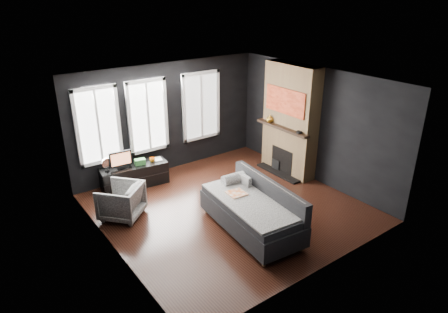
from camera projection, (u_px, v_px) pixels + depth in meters
floor at (229, 208)px, 8.46m from camera, size 5.00×5.00×0.00m
ceiling at (229, 81)px, 7.40m from camera, size 5.00×5.00×0.00m
wall_back at (168, 118)px, 9.78m from camera, size 5.00×0.02×2.70m
wall_left at (107, 182)px, 6.57m from camera, size 0.02×5.00×2.70m
wall_right at (315, 125)px, 9.28m from camera, size 0.02×5.00×2.70m
windows at (149, 79)px, 9.10m from camera, size 4.00×0.16×1.76m
fireplace at (290, 120)px, 9.62m from camera, size 0.70×1.62×2.70m
sofa at (251, 208)px, 7.49m from camera, size 1.31×2.31×0.96m
stripe_pillow at (245, 183)px, 7.99m from camera, size 0.09×0.35×0.35m
armchair at (121, 199)px, 7.98m from camera, size 1.05×1.04×0.79m
media_console at (135, 176)px, 9.28m from camera, size 1.57×0.64×0.53m
monitor at (121, 159)px, 8.95m from camera, size 0.53×0.15×0.46m
desk_fan at (107, 164)px, 8.83m from camera, size 0.25×0.25×0.32m
mug at (152, 159)px, 9.34m from camera, size 0.14×0.11×0.13m
book at (154, 155)px, 9.41m from camera, size 0.17×0.06×0.24m
storage_box at (140, 162)px, 9.20m from camera, size 0.27×0.20×0.13m
mantel_vase at (270, 119)px, 9.83m from camera, size 0.18×0.19×0.18m
mantel_clock at (299, 132)px, 9.11m from camera, size 0.17×0.17×0.04m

